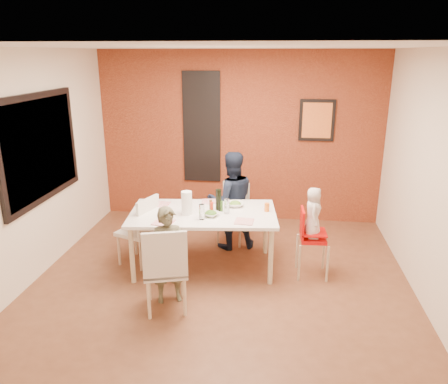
# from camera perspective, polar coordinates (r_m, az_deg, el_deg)

# --- Properties ---
(ground) EXTENTS (4.50, 4.50, 0.00)m
(ground) POSITION_cam_1_polar(r_m,az_deg,el_deg) (5.37, -0.41, -11.71)
(ground) COLOR brown
(ground) RESTS_ON ground
(ceiling) EXTENTS (4.50, 4.50, 0.02)m
(ceiling) POSITION_cam_1_polar(r_m,az_deg,el_deg) (4.68, -0.48, 18.45)
(ceiling) COLOR silver
(ceiling) RESTS_ON wall_back
(wall_back) EXTENTS (4.50, 0.02, 2.70)m
(wall_back) POSITION_cam_1_polar(r_m,az_deg,el_deg) (7.03, 2.00, 7.15)
(wall_back) COLOR beige
(wall_back) RESTS_ON ground
(wall_front) EXTENTS (4.50, 0.02, 2.70)m
(wall_front) POSITION_cam_1_polar(r_m,az_deg,el_deg) (2.78, -6.67, -10.04)
(wall_front) COLOR beige
(wall_front) RESTS_ON ground
(wall_left) EXTENTS (0.02, 4.50, 2.70)m
(wall_left) POSITION_cam_1_polar(r_m,az_deg,el_deg) (5.60, -23.92, 2.87)
(wall_left) COLOR beige
(wall_left) RESTS_ON ground
(wall_right) EXTENTS (0.02, 4.50, 2.70)m
(wall_right) POSITION_cam_1_polar(r_m,az_deg,el_deg) (5.08, 25.60, 1.23)
(wall_right) COLOR beige
(wall_right) RESTS_ON ground
(brick_accent_wall) EXTENTS (4.50, 0.02, 2.70)m
(brick_accent_wall) POSITION_cam_1_polar(r_m,az_deg,el_deg) (7.01, 1.98, 7.12)
(brick_accent_wall) COLOR maroon
(brick_accent_wall) RESTS_ON ground
(picture_window_frame) EXTENTS (0.05, 1.70, 1.30)m
(picture_window_frame) POSITION_cam_1_polar(r_m,az_deg,el_deg) (5.71, -22.91, 5.33)
(picture_window_frame) COLOR black
(picture_window_frame) RESTS_ON wall_left
(picture_window_pane) EXTENTS (0.02, 1.55, 1.15)m
(picture_window_pane) POSITION_cam_1_polar(r_m,az_deg,el_deg) (5.71, -22.78, 5.33)
(picture_window_pane) COLOR black
(picture_window_pane) RESTS_ON wall_left
(glassblock_strip) EXTENTS (0.55, 0.03, 1.70)m
(glassblock_strip) POSITION_cam_1_polar(r_m,az_deg,el_deg) (7.05, -2.93, 8.40)
(glassblock_strip) COLOR silver
(glassblock_strip) RESTS_ON wall_back
(glassblock_surround) EXTENTS (0.60, 0.03, 1.76)m
(glassblock_surround) POSITION_cam_1_polar(r_m,az_deg,el_deg) (7.05, -2.93, 8.39)
(glassblock_surround) COLOR black
(glassblock_surround) RESTS_ON wall_back
(art_print_frame) EXTENTS (0.54, 0.03, 0.64)m
(art_print_frame) POSITION_cam_1_polar(r_m,az_deg,el_deg) (6.94, 12.04, 9.14)
(art_print_frame) COLOR black
(art_print_frame) RESTS_ON wall_back
(art_print_canvas) EXTENTS (0.44, 0.01, 0.54)m
(art_print_canvas) POSITION_cam_1_polar(r_m,az_deg,el_deg) (6.93, 12.04, 9.13)
(art_print_canvas) COLOR orange
(art_print_canvas) RESTS_ON wall_back
(dining_table) EXTENTS (1.90, 1.18, 0.75)m
(dining_table) POSITION_cam_1_polar(r_m,az_deg,el_deg) (5.46, -2.74, -3.30)
(dining_table) COLOR white
(dining_table) RESTS_ON ground
(chair_near) EXTENTS (0.56, 0.56, 0.97)m
(chair_near) POSITION_cam_1_polar(r_m,az_deg,el_deg) (4.60, -7.67, -9.58)
(chair_near) COLOR beige
(chair_near) RESTS_ON ground
(chair_far) EXTENTS (0.47, 0.47, 0.86)m
(chair_far) POSITION_cam_1_polar(r_m,az_deg,el_deg) (6.33, 1.31, -2.24)
(chair_far) COLOR silver
(chair_far) RESTS_ON ground
(chair_left) EXTENTS (0.54, 0.54, 0.92)m
(chair_left) POSITION_cam_1_polar(r_m,az_deg,el_deg) (5.70, -10.67, -4.53)
(chair_left) COLOR silver
(chair_left) RESTS_ON ground
(high_chair) EXTENTS (0.38, 0.38, 0.86)m
(high_chair) POSITION_cam_1_polar(r_m,az_deg,el_deg) (5.42, 11.16, -5.66)
(high_chair) COLOR red
(high_chair) RESTS_ON ground
(child_near) EXTENTS (0.47, 0.39, 1.10)m
(child_near) POSITION_cam_1_polar(r_m,az_deg,el_deg) (4.82, -7.22, -8.19)
(child_near) COLOR brown
(child_near) RESTS_ON ground
(child_far) EXTENTS (0.80, 0.71, 1.38)m
(child_far) POSITION_cam_1_polar(r_m,az_deg,el_deg) (6.04, 0.95, -1.11)
(child_far) COLOR black
(child_far) RESTS_ON ground
(toddler) EXTENTS (0.21, 0.31, 0.62)m
(toddler) POSITION_cam_1_polar(r_m,az_deg,el_deg) (5.32, 11.56, -2.67)
(toddler) COLOR beige
(toddler) RESTS_ON high_chair
(plate_near_left) EXTENTS (0.25, 0.25, 0.01)m
(plate_near_left) POSITION_cam_1_polar(r_m,az_deg,el_deg) (5.14, -7.91, -3.94)
(plate_near_left) COLOR white
(plate_near_left) RESTS_ON dining_table
(plate_far_mid) EXTENTS (0.23, 0.23, 0.01)m
(plate_far_mid) POSITION_cam_1_polar(r_m,az_deg,el_deg) (5.80, -1.92, -1.24)
(plate_far_mid) COLOR white
(plate_far_mid) RESTS_ON dining_table
(plate_near_right) EXTENTS (0.22, 0.22, 0.01)m
(plate_near_right) POSITION_cam_1_polar(r_m,az_deg,el_deg) (5.13, 2.65, -3.86)
(plate_near_right) COLOR white
(plate_near_right) RESTS_ON dining_table
(plate_far_left) EXTENTS (0.24, 0.24, 0.01)m
(plate_far_left) POSITION_cam_1_polar(r_m,az_deg,el_deg) (5.76, -8.30, -1.57)
(plate_far_left) COLOR white
(plate_far_left) RESTS_ON dining_table
(salad_bowl_a) EXTENTS (0.25, 0.25, 0.05)m
(salad_bowl_a) POSITION_cam_1_polar(r_m,az_deg,el_deg) (5.30, -1.74, -2.91)
(salad_bowl_a) COLOR white
(salad_bowl_a) RESTS_ON dining_table
(salad_bowl_b) EXTENTS (0.26, 0.26, 0.05)m
(salad_bowl_b) POSITION_cam_1_polar(r_m,az_deg,el_deg) (5.63, 1.47, -1.62)
(salad_bowl_b) COLOR white
(salad_bowl_b) RESTS_ON dining_table
(wine_bottle) EXTENTS (0.07, 0.07, 0.28)m
(wine_bottle) POSITION_cam_1_polar(r_m,az_deg,el_deg) (5.44, -0.72, -1.08)
(wine_bottle) COLOR black
(wine_bottle) RESTS_ON dining_table
(wine_glass_a) EXTENTS (0.07, 0.07, 0.19)m
(wine_glass_a) POSITION_cam_1_polar(r_m,az_deg,el_deg) (5.18, -2.93, -2.60)
(wine_glass_a) COLOR white
(wine_glass_a) RESTS_ON dining_table
(wine_glass_b) EXTENTS (0.07, 0.07, 0.19)m
(wine_glass_b) POSITION_cam_1_polar(r_m,az_deg,el_deg) (5.36, 0.38, -1.86)
(wine_glass_b) COLOR silver
(wine_glass_b) RESTS_ON dining_table
(paper_towel_roll) EXTENTS (0.13, 0.13, 0.29)m
(paper_towel_roll) POSITION_cam_1_polar(r_m,az_deg,el_deg) (5.33, -4.89, -1.45)
(paper_towel_roll) COLOR white
(paper_towel_roll) RESTS_ON dining_table
(condiment_red) EXTENTS (0.04, 0.04, 0.15)m
(condiment_red) POSITION_cam_1_polar(r_m,az_deg,el_deg) (5.37, -1.61, -2.07)
(condiment_red) COLOR red
(condiment_red) RESTS_ON dining_table
(condiment_green) EXTENTS (0.03, 0.03, 0.14)m
(condiment_green) POSITION_cam_1_polar(r_m,az_deg,el_deg) (5.44, -0.32, -1.85)
(condiment_green) COLOR #356722
(condiment_green) RESTS_ON dining_table
(condiment_brown) EXTENTS (0.04, 0.04, 0.14)m
(condiment_brown) POSITION_cam_1_polar(r_m,az_deg,el_deg) (5.45, -1.74, -1.76)
(condiment_brown) COLOR brown
(condiment_brown) RESTS_ON dining_table
(sippy_cup) EXTENTS (0.06, 0.06, 0.11)m
(sippy_cup) POSITION_cam_1_polar(r_m,az_deg,el_deg) (5.47, 5.62, -2.00)
(sippy_cup) COLOR orange
(sippy_cup) RESTS_ON dining_table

